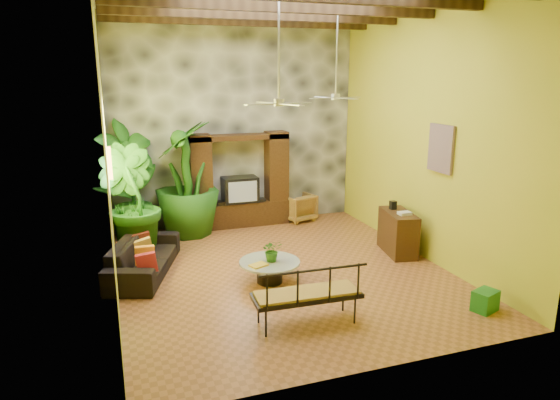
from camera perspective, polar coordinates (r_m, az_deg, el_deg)
name	(u,v)px	position (r m, az deg, el deg)	size (l,w,h in m)	color
ground	(282,271)	(9.66, 0.24, -8.08)	(7.00, 7.00, 0.00)	brown
back_wall	(235,123)	(12.35, -5.19, 8.75)	(6.00, 0.02, 5.00)	gold
left_wall	(106,149)	(8.51, -19.27, 5.56)	(0.02, 7.00, 5.00)	gold
right_wall	(425,134)	(10.39, 16.20, 7.23)	(0.02, 7.00, 5.00)	gold
stone_accent_wall	(235,123)	(12.29, -5.12, 8.73)	(5.98, 0.10, 4.98)	#33343A
ceiling_beams	(282,6)	(9.00, 0.27, 21.34)	(5.95, 5.36, 0.22)	#322110
entertainment_center	(240,187)	(12.24, -4.62, 1.44)	(2.40, 0.55, 2.30)	black
ceiling_fan_front	(279,90)	(8.49, -0.13, 12.45)	(1.28, 1.28, 1.86)	#B2B2B7
ceiling_fan_back	(336,87)	(10.66, 6.41, 12.72)	(1.28, 1.28, 1.86)	#B2B2B7
wall_art_mask	(110,163)	(9.56, -18.87, 4.04)	(0.06, 0.32, 0.55)	#C08416
wall_art_painting	(441,149)	(9.91, 17.91, 5.62)	(0.06, 0.70, 0.90)	#2A579D
sofa	(144,256)	(9.77, -15.31, -6.24)	(2.29, 0.90, 0.67)	black
wicker_armchair	(298,207)	(12.79, 2.05, -0.82)	(0.74, 0.76, 0.69)	#935E35
tall_plant_a	(130,180)	(11.65, -16.74, 2.18)	(1.43, 0.97, 2.71)	#21631A
tall_plant_b	(130,203)	(10.42, -16.81, -0.29)	(1.28, 1.03, 2.32)	#1E5C18
tall_plant_c	(186,179)	(11.64, -10.65, 2.38)	(1.48, 1.48, 2.65)	#1F5616
coffee_table	(270,269)	(9.07, -1.19, -7.84)	(1.10, 1.10, 0.40)	black
centerpiece_plant	(272,250)	(8.96, -0.90, -5.77)	(0.36, 0.32, 0.40)	#245817
yellow_tray	(259,265)	(8.80, -2.46, -7.45)	(0.30, 0.21, 0.03)	gold
iron_bench	(309,293)	(7.49, 3.30, -10.52)	(1.65, 0.65, 0.57)	black
side_console	(398,233)	(10.73, 13.32, -3.64)	(0.50, 1.11, 0.89)	#372111
green_bin	(485,301)	(8.71, 22.40, -10.60)	(0.39, 0.29, 0.34)	#217F39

